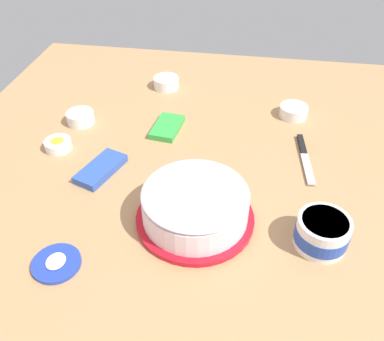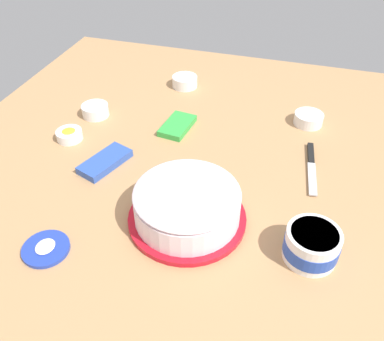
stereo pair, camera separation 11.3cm
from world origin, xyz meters
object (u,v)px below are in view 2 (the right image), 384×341
at_px(frosting_tub, 312,245).
at_px(candy_box_lower, 105,162).
at_px(sprinkle_bowl_orange, 95,110).
at_px(spreading_knife, 311,163).
at_px(frosted_cake, 187,205).
at_px(frosting_tub_lid, 46,248).
at_px(candy_box_upper, 177,126).
at_px(sprinkle_bowl_pink, 309,119).
at_px(sprinkle_bowl_blue, 185,81).
at_px(sprinkle_bowl_yellow, 70,134).

relative_size(frosting_tub, candy_box_lower, 0.79).
bearing_deg(sprinkle_bowl_orange, frosting_tub, 61.19).
height_order(spreading_knife, sprinkle_bowl_orange, sprinkle_bowl_orange).
distance_m(frosted_cake, candy_box_lower, 0.33).
xyz_separation_m(frosting_tub_lid, candy_box_upper, (-0.57, 0.13, 0.00)).
xyz_separation_m(spreading_knife, candy_box_upper, (-0.07, -0.44, 0.00)).
xyz_separation_m(frosting_tub, candy_box_upper, (-0.42, -0.45, -0.03)).
relative_size(candy_box_lower, candy_box_upper, 1.13).
distance_m(frosted_cake, spreading_knife, 0.43).
distance_m(frosting_tub_lid, spreading_knife, 0.76).
bearing_deg(candy_box_upper, sprinkle_bowl_pink, 116.99).
bearing_deg(spreading_knife, sprinkle_bowl_blue, -125.27).
bearing_deg(frosting_tub_lid, spreading_knife, 131.35).
distance_m(sprinkle_bowl_yellow, candy_box_lower, 0.19).
bearing_deg(frosting_tub, frosting_tub_lid, -75.06).
distance_m(sprinkle_bowl_orange, candy_box_lower, 0.28).
bearing_deg(sprinkle_bowl_yellow, frosted_cake, 63.23).
bearing_deg(sprinkle_bowl_blue, candy_box_upper, 12.54).
distance_m(sprinkle_bowl_orange, sprinkle_bowl_pink, 0.72).
relative_size(frosting_tub, sprinkle_bowl_yellow, 1.54).
height_order(frosted_cake, sprinkle_bowl_blue, frosted_cake).
bearing_deg(candy_box_lower, candy_box_upper, 169.28).
height_order(frosting_tub, spreading_knife, frosting_tub).
relative_size(frosting_tub, spreading_knife, 0.53).
distance_m(frosting_tub_lid, candy_box_upper, 0.59).
distance_m(spreading_knife, sprinkle_bowl_blue, 0.61).
xyz_separation_m(spreading_knife, sprinkle_bowl_yellow, (0.08, -0.74, 0.01)).
xyz_separation_m(frosting_tub, sprinkle_bowl_blue, (-0.70, -0.52, -0.02)).
height_order(sprinkle_bowl_blue, candy_box_lower, sprinkle_bowl_blue).
xyz_separation_m(sprinkle_bowl_blue, sprinkle_bowl_pink, (0.13, 0.47, -0.00)).
xyz_separation_m(sprinkle_bowl_orange, candy_box_lower, (0.24, 0.15, -0.01)).
bearing_deg(candy_box_lower, frosting_tub, 93.46).
distance_m(spreading_knife, sprinkle_bowl_yellow, 0.75).
distance_m(sprinkle_bowl_pink, candy_box_lower, 0.68).
bearing_deg(candy_box_upper, sprinkle_bowl_yellow, -56.63).
distance_m(spreading_knife, sprinkle_bowl_pink, 0.22).
height_order(frosting_tub_lid, sprinkle_bowl_blue, sprinkle_bowl_blue).
relative_size(frosting_tub_lid, candy_box_upper, 0.78).
bearing_deg(frosting_tub_lid, sprinkle_bowl_pink, 143.11).
xyz_separation_m(sprinkle_bowl_blue, sprinkle_bowl_yellow, (0.43, -0.25, -0.01)).
bearing_deg(candy_box_upper, sprinkle_bowl_blue, -160.66).
distance_m(candy_box_lower, candy_box_upper, 0.28).
relative_size(frosted_cake, sprinkle_bowl_blue, 3.13).
xyz_separation_m(sprinkle_bowl_yellow, candy_box_upper, (-0.15, 0.31, -0.01)).
bearing_deg(candy_box_upper, frosting_tub, 54.33).
bearing_deg(spreading_knife, sprinkle_bowl_orange, -95.21).
height_order(sprinkle_bowl_orange, candy_box_upper, sprinkle_bowl_orange).
bearing_deg(sprinkle_bowl_pink, frosted_cake, -25.51).
distance_m(sprinkle_bowl_blue, sprinkle_bowl_pink, 0.49).
bearing_deg(frosted_cake, candy_box_lower, -115.87).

